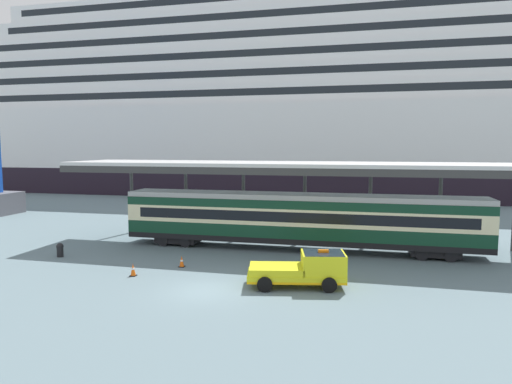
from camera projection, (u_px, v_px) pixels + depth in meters
ground_plane at (205, 290)px, 23.53m from camera, size 400.00×400.00×0.00m
cruise_ship at (308, 109)px, 74.65m from camera, size 130.73×27.94×40.93m
platform_canopy at (300, 167)px, 32.54m from camera, size 35.25×6.46×6.35m
train_carriage at (299, 219)px, 32.45m from camera, size 25.69×2.81×4.11m
service_truck at (306, 268)px, 24.11m from camera, size 5.50×3.02×2.02m
traffic_cone_near at (182, 261)px, 28.08m from camera, size 0.36×0.36×0.70m
traffic_cone_mid at (133, 270)px, 26.12m from camera, size 0.36×0.36×0.76m
quay_bollard at (60, 249)px, 30.65m from camera, size 0.48×0.48×0.96m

